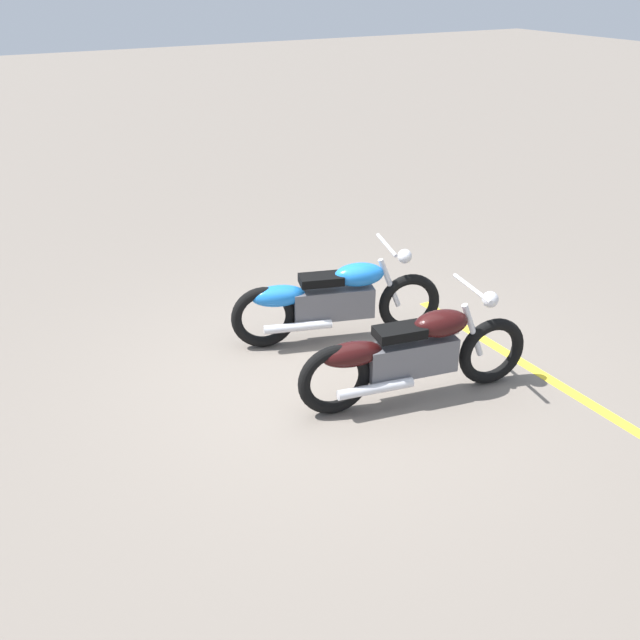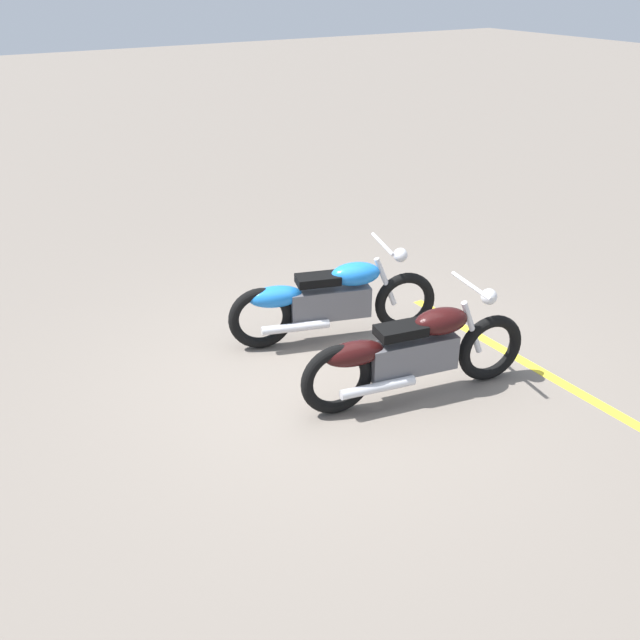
# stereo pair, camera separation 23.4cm
# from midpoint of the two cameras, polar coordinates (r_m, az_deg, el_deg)

# --- Properties ---
(ground_plane) EXTENTS (60.00, 60.00, 0.00)m
(ground_plane) POSITION_cam_midpoint_polar(r_m,az_deg,el_deg) (6.97, 0.57, -4.38)
(ground_plane) COLOR slate
(motorcycle_bright_foreground) EXTENTS (2.17, 0.82, 1.04)m
(motorcycle_bright_foreground) POSITION_cam_midpoint_polar(r_m,az_deg,el_deg) (7.41, -0.15, 1.62)
(motorcycle_bright_foreground) COLOR black
(motorcycle_bright_foreground) RESTS_ON ground
(motorcycle_dark_foreground) EXTENTS (2.22, 0.67, 1.04)m
(motorcycle_dark_foreground) POSITION_cam_midpoint_polar(r_m,az_deg,el_deg) (6.45, 6.28, -2.56)
(motorcycle_dark_foreground) COLOR black
(motorcycle_dark_foreground) RESTS_ON ground
(parking_stripe_near) EXTENTS (0.17, 3.20, 0.01)m
(parking_stripe_near) POSITION_cam_midpoint_polar(r_m,az_deg,el_deg) (7.50, 14.56, -2.93)
(parking_stripe_near) COLOR yellow
(parking_stripe_near) RESTS_ON ground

